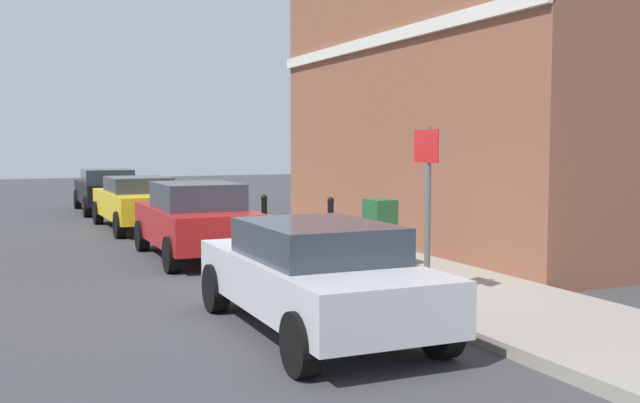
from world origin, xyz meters
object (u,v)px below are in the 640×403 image
at_px(car_yellow, 139,202).
at_px(utility_cabinet, 380,236).
at_px(bollard_far_kerb, 264,218).
at_px(street_sign, 427,186).
at_px(car_black, 108,190).
at_px(car_red, 196,219).
at_px(car_silver, 315,274).
at_px(bollard_near_cabinet, 331,222).

relative_size(car_yellow, utility_cabinet, 3.91).
bearing_deg(bollard_far_kerb, street_sign, -87.91).
distance_m(car_black, utility_cabinet, 14.22).
xyz_separation_m(car_yellow, street_sign, (1.84, -11.05, 0.94)).
relative_size(car_red, street_sign, 1.74).
xyz_separation_m(car_silver, street_sign, (1.87, 0.53, 0.96)).
xyz_separation_m(car_red, bollard_far_kerb, (1.52, 0.31, -0.06)).
distance_m(car_red, utility_cabinet, 3.90).
bearing_deg(car_black, car_silver, -179.13).
bearing_deg(car_yellow, car_black, -0.72).
bearing_deg(car_silver, car_black, 0.33).
distance_m(bollard_far_kerb, street_sign, 5.96).
xyz_separation_m(car_red, car_black, (-0.14, 10.90, -0.04)).
relative_size(car_black, street_sign, 1.90).
height_order(car_black, bollard_near_cabinet, car_black).
bearing_deg(bollard_near_cabinet, street_sign, -98.92).
bearing_deg(car_silver, car_red, -0.97).
bearing_deg(utility_cabinet, car_black, 100.17).
relative_size(car_yellow, bollard_near_cabinet, 4.33).
relative_size(utility_cabinet, bollard_near_cabinet, 1.11).
distance_m(car_black, bollard_near_cabinet, 12.08).
distance_m(car_red, car_black, 10.90).
distance_m(car_red, bollard_far_kerb, 1.55).
bearing_deg(street_sign, bollard_far_kerb, 92.09).
bearing_deg(car_red, car_black, 1.25).
bearing_deg(street_sign, car_silver, -164.24).
bearing_deg(street_sign, bollard_near_cabinet, 81.08).
distance_m(car_silver, car_red, 6.11).
relative_size(utility_cabinet, bollard_far_kerb, 1.11).
xyz_separation_m(car_red, bollard_near_cabinet, (2.47, -0.90, -0.06)).
relative_size(car_silver, car_red, 1.03).
distance_m(car_yellow, street_sign, 11.24).
xyz_separation_m(car_black, bollard_near_cabinet, (2.61, -11.80, -0.03)).
xyz_separation_m(car_yellow, bollard_near_cabinet, (2.58, -6.37, -0.02)).
distance_m(car_red, car_yellow, 5.48).
bearing_deg(car_black, bollard_far_kerb, -170.24).
relative_size(car_black, bollard_far_kerb, 4.21).
height_order(car_yellow, utility_cabinet, car_yellow).
bearing_deg(car_silver, bollard_far_kerb, -14.16).
height_order(car_yellow, car_black, car_black).
xyz_separation_m(car_black, street_sign, (1.88, -16.48, 0.93)).
bearing_deg(car_black, car_yellow, -178.82).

